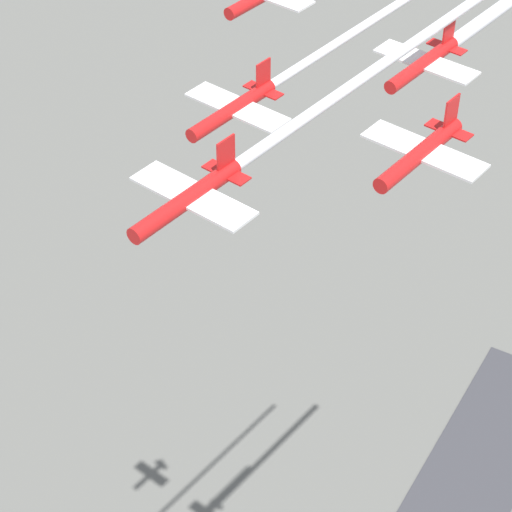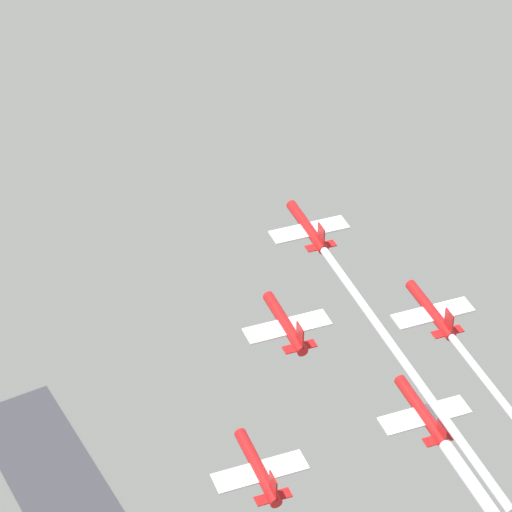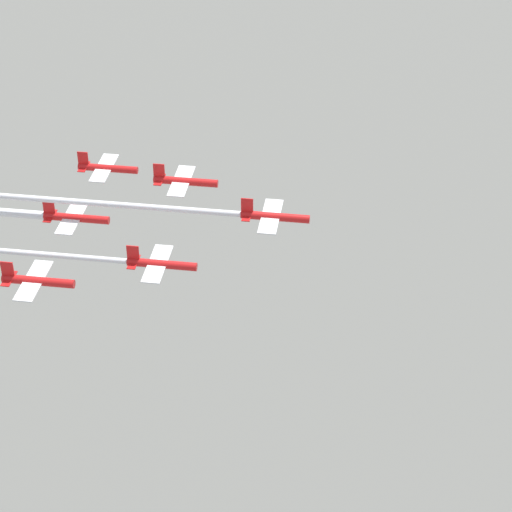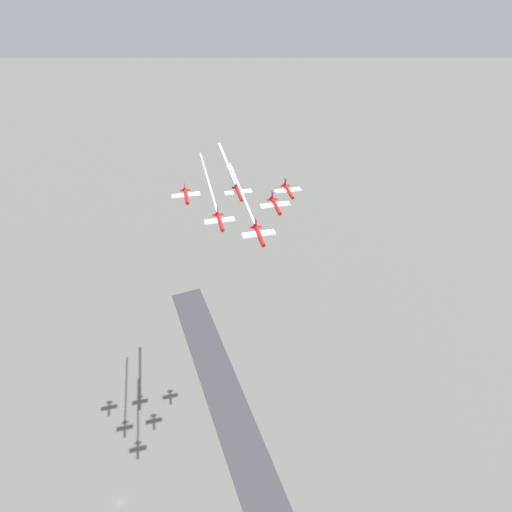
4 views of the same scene
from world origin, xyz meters
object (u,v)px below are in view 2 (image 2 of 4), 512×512
(jet_0, at_px, (308,228))
(jet_1, at_px, (286,325))
(jet_2, at_px, (432,311))
(jet_4, at_px, (423,413))
(jet_3, at_px, (259,469))

(jet_0, xyz_separation_m, jet_1, (-15.23, -8.28, -0.45))
(jet_2, bearing_deg, jet_1, 180.00)
(jet_1, relative_size, jet_4, 1.00)
(jet_1, bearing_deg, jet_2, 0.00)
(jet_2, distance_m, jet_3, 30.31)
(jet_0, distance_m, jet_1, 17.34)
(jet_1, relative_size, jet_3, 1.00)
(jet_2, bearing_deg, jet_3, -150.46)
(jet_0, distance_m, jet_4, 30.02)
(jet_4, bearing_deg, jet_3, 180.00)
(jet_2, bearing_deg, jet_4, -120.47)
(jet_0, distance_m, jet_3, 34.94)
(jet_0, height_order, jet_2, jet_0)
(jet_1, height_order, jet_3, jet_1)
(jet_4, bearing_deg, jet_0, 90.00)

